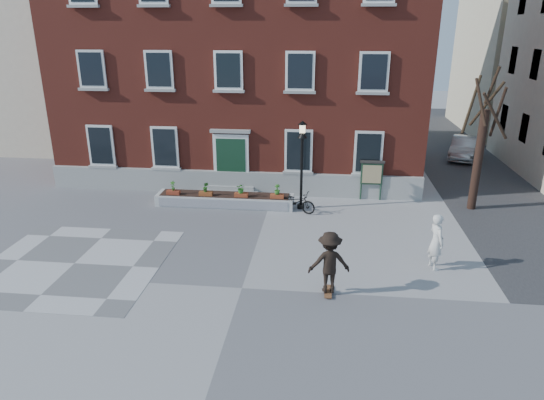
# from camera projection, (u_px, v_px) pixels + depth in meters

# --- Properties ---
(ground) EXTENTS (100.00, 100.00, 0.00)m
(ground) POSITION_uv_depth(u_px,v_px,m) (242.00, 288.00, 15.07)
(ground) COLOR gray
(ground) RESTS_ON ground
(checker_patch) EXTENTS (6.00, 6.00, 0.01)m
(checker_patch) POSITION_uv_depth(u_px,v_px,m) (74.00, 263.00, 16.62)
(checker_patch) COLOR #5E5E60
(checker_patch) RESTS_ON ground
(distant_building) EXTENTS (10.00, 12.00, 13.00)m
(distant_building) POSITION_uv_depth(u_px,v_px,m) (31.00, 44.00, 33.40)
(distant_building) COLOR beige
(distant_building) RESTS_ON ground
(bicycle) EXTENTS (1.90, 1.20, 0.94)m
(bicycle) POSITION_uv_depth(u_px,v_px,m) (296.00, 202.00, 21.07)
(bicycle) COLOR black
(bicycle) RESTS_ON ground
(parked_car) EXTENTS (2.61, 4.22, 1.31)m
(parked_car) POSITION_uv_depth(u_px,v_px,m) (464.00, 148.00, 29.56)
(parked_car) COLOR silver
(parked_car) RESTS_ON ground
(bystander) EXTENTS (0.64, 0.81, 1.93)m
(bystander) POSITION_uv_depth(u_px,v_px,m) (436.00, 242.00, 16.01)
(bystander) COLOR silver
(bystander) RESTS_ON ground
(brick_building) EXTENTS (18.40, 10.85, 12.60)m
(brick_building) POSITION_uv_depth(u_px,v_px,m) (246.00, 53.00, 26.19)
(brick_building) COLOR maroon
(brick_building) RESTS_ON ground
(planter_assembly) EXTENTS (6.20, 1.12, 1.15)m
(planter_assembly) POSITION_uv_depth(u_px,v_px,m) (225.00, 199.00, 21.87)
(planter_assembly) COLOR silver
(planter_assembly) RESTS_ON ground
(bare_tree) EXTENTS (1.83, 1.83, 6.16)m
(bare_tree) POSITION_uv_depth(u_px,v_px,m) (480.00, 147.00, 20.67)
(bare_tree) COLOR black
(bare_tree) RESTS_ON ground
(lamp_post) EXTENTS (0.40, 0.40, 3.93)m
(lamp_post) POSITION_uv_depth(u_px,v_px,m) (302.00, 153.00, 20.76)
(lamp_post) COLOR black
(lamp_post) RESTS_ON ground
(notice_board) EXTENTS (1.10, 0.16, 1.87)m
(notice_board) POSITION_uv_depth(u_px,v_px,m) (372.00, 174.00, 22.29)
(notice_board) COLOR #193323
(notice_board) RESTS_ON ground
(skateboarder) EXTENTS (1.36, 0.92, 2.02)m
(skateboarder) POSITION_uv_depth(u_px,v_px,m) (329.00, 262.00, 14.43)
(skateboarder) COLOR brown
(skateboarder) RESTS_ON ground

